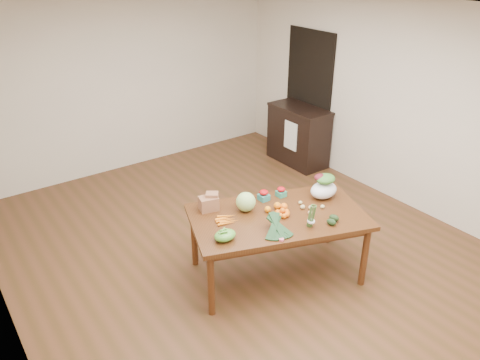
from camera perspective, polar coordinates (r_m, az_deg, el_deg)
floor at (r=5.64m, az=0.23°, el=-8.36°), size 6.00×6.00×0.00m
ceiling at (r=4.64m, az=0.29°, el=20.04°), size 5.00×6.00×0.02m
room_walls at (r=4.99m, az=0.25°, el=4.44°), size 5.02×6.02×2.70m
dining_table at (r=5.05m, az=4.51°, el=-7.90°), size 2.02×1.54×0.75m
doorway_dark at (r=7.76m, az=8.31°, el=10.05°), size 0.02×1.00×2.10m
cabinet at (r=7.70m, az=7.13°, el=5.44°), size 0.52×1.02×0.94m
dish_towel at (r=7.44m, az=6.18°, el=5.38°), size 0.02×0.28×0.45m
paper_bag at (r=4.89m, az=-3.84°, el=-2.72°), size 0.31×0.29×0.18m
cabbage at (r=4.86m, az=0.71°, el=-2.68°), size 0.21×0.21×0.21m
strawberry_basket_a at (r=5.09m, az=2.91°, el=-1.97°), size 0.13×0.13×0.10m
strawberry_basket_b at (r=5.18m, az=5.03°, el=-1.55°), size 0.12×0.12×0.09m
orange_a at (r=4.87m, az=3.40°, el=-3.59°), size 0.07×0.07×0.07m
orange_b at (r=4.94m, az=4.58°, el=-3.14°), size 0.08×0.08×0.08m
orange_c at (r=4.93m, az=5.38°, el=-3.23°), size 0.08×0.08×0.08m
mandarin_cluster at (r=4.83m, az=5.23°, el=-3.86°), size 0.23×0.23×0.09m
carrots at (r=4.73m, az=-1.63°, el=-4.83°), size 0.27×0.25×0.03m
snap_pea_bag at (r=4.43m, az=-1.84°, el=-6.76°), size 0.22×0.16×0.10m
kale_bunch at (r=4.49m, az=4.67°, el=-5.82°), size 0.44×0.48×0.16m
asparagus_bundle at (r=4.63m, az=8.71°, el=-4.35°), size 0.11×0.14×0.26m
potato_a at (r=4.98m, az=7.65°, el=-3.26°), size 0.05×0.05×0.05m
potato_b at (r=4.89m, az=8.55°, el=-3.95°), size 0.05×0.05×0.04m
potato_c at (r=4.98m, az=8.61°, el=-3.32°), size 0.05×0.05×0.04m
potato_d at (r=5.06m, az=7.37°, el=-2.74°), size 0.05×0.04×0.04m
potato_e at (r=5.02m, az=10.02°, el=-3.21°), size 0.05×0.04×0.04m
avocado_a at (r=4.74m, az=11.08°, el=-5.05°), size 0.09×0.11×0.07m
avocado_b at (r=4.81m, az=11.40°, el=-4.56°), size 0.10×0.12×0.07m
salad_bag at (r=5.19m, az=10.19°, el=-0.87°), size 0.38×0.34×0.25m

